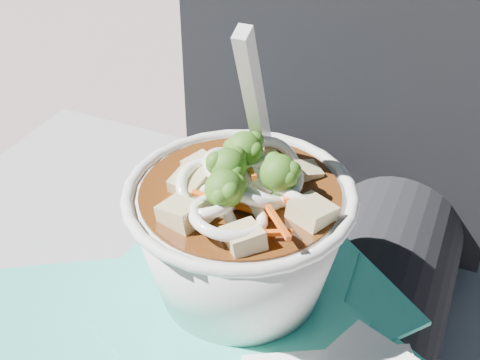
% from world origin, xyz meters
% --- Properties ---
extents(person_body, '(0.34, 0.94, 0.97)m').
position_xyz_m(person_body, '(0.00, 0.09, 0.52)').
color(person_body, black).
rests_on(person_body, ground).
extents(plastic_bag, '(0.38, 0.39, 0.02)m').
position_xyz_m(plastic_bag, '(-0.00, -0.04, 0.57)').
color(plastic_bag, '#2DBDA0').
rests_on(plastic_bag, lap).
extents(udon_bowl, '(0.21, 0.21, 0.21)m').
position_xyz_m(udon_bowl, '(-0.01, 0.00, 0.64)').
color(udon_bowl, silver).
rests_on(udon_bowl, plastic_bag).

